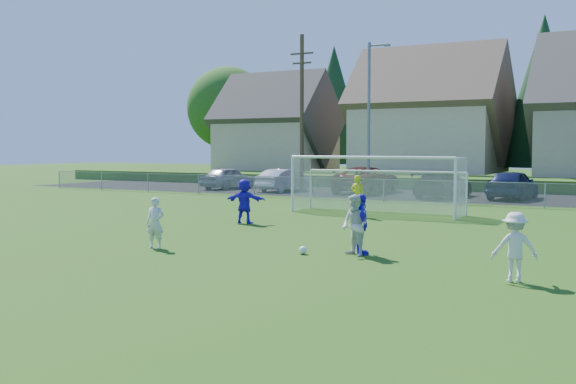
# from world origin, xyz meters

# --- Properties ---
(ground) EXTENTS (160.00, 160.00, 0.00)m
(ground) POSITION_xyz_m (0.00, 0.00, 0.00)
(ground) COLOR #193D0C
(ground) RESTS_ON ground
(asphalt_lot) EXTENTS (60.00, 60.00, 0.00)m
(asphalt_lot) POSITION_xyz_m (0.00, 27.50, 0.01)
(asphalt_lot) COLOR black
(asphalt_lot) RESTS_ON ground
(grass_embankment) EXTENTS (70.00, 6.00, 0.80)m
(grass_embankment) POSITION_xyz_m (0.00, 35.00, 0.40)
(grass_embankment) COLOR #1E420F
(grass_embankment) RESTS_ON ground
(soccer_ball) EXTENTS (0.22, 0.22, 0.22)m
(soccer_ball) POSITION_xyz_m (2.34, 4.59, 0.11)
(soccer_ball) COLOR white
(soccer_ball) RESTS_ON ground
(player_white_a) EXTENTS (0.60, 0.46, 1.46)m
(player_white_a) POSITION_xyz_m (-1.81, 3.49, 0.73)
(player_white_a) COLOR silver
(player_white_a) RESTS_ON ground
(player_white_b) EXTENTS (0.99, 0.93, 1.63)m
(player_white_b) POSITION_xyz_m (3.67, 5.01, 0.81)
(player_white_b) COLOR silver
(player_white_b) RESTS_ON ground
(player_white_c) EXTENTS (1.11, 0.87, 1.50)m
(player_white_c) POSITION_xyz_m (8.01, 3.50, 0.75)
(player_white_c) COLOR silver
(player_white_c) RESTS_ON ground
(player_blue_a) EXTENTS (0.85, 1.02, 1.63)m
(player_blue_a) POSITION_xyz_m (3.73, 5.29, 0.82)
(player_blue_a) COLOR #2A16D0
(player_blue_a) RESTS_ON ground
(player_blue_b) EXTENTS (1.62, 0.73, 1.68)m
(player_blue_b) POSITION_xyz_m (-3.00, 10.03, 0.84)
(player_blue_b) COLOR #2A16D0
(player_blue_b) RESTS_ON ground
(goalkeeper) EXTENTS (0.67, 0.48, 1.73)m
(goalkeeper) POSITION_xyz_m (-0.12, 14.11, 0.87)
(goalkeeper) COLOR #C8C917
(goalkeeper) RESTS_ON ground
(car_a) EXTENTS (2.22, 4.57, 1.50)m
(car_a) POSITION_xyz_m (-15.20, 27.00, 0.75)
(car_a) COLOR #95969C
(car_a) RESTS_ON ground
(car_b) EXTENTS (1.92, 4.47, 1.43)m
(car_b) POSITION_xyz_m (-10.68, 26.77, 0.72)
(car_b) COLOR silver
(car_b) RESTS_ON ground
(car_c) EXTENTS (2.85, 5.93, 1.63)m
(car_c) POSITION_xyz_m (-5.35, 27.78, 0.82)
(car_c) COLOR #4C0809
(car_c) RESTS_ON ground
(car_d) EXTENTS (2.49, 5.23, 1.47)m
(car_d) POSITION_xyz_m (-0.17, 26.57, 0.74)
(car_d) COLOR black
(car_d) RESTS_ON ground
(car_e) EXTENTS (2.30, 4.90, 1.62)m
(car_e) POSITION_xyz_m (3.62, 26.96, 0.81)
(car_e) COLOR #12193F
(car_e) RESTS_ON ground
(soccer_goal) EXTENTS (7.42, 1.90, 2.50)m
(soccer_goal) POSITION_xyz_m (0.00, 16.05, 1.63)
(soccer_goal) COLOR white
(soccer_goal) RESTS_ON ground
(chainlink_fence) EXTENTS (52.06, 0.06, 1.20)m
(chainlink_fence) POSITION_xyz_m (0.00, 22.00, 0.63)
(chainlink_fence) COLOR gray
(chainlink_fence) RESTS_ON ground
(streetlight) EXTENTS (1.38, 0.18, 9.00)m
(streetlight) POSITION_xyz_m (-4.45, 26.00, 4.84)
(streetlight) COLOR slate
(streetlight) RESTS_ON ground
(utility_pole) EXTENTS (1.60, 0.26, 10.00)m
(utility_pole) POSITION_xyz_m (-9.50, 27.00, 5.15)
(utility_pole) COLOR #473321
(utility_pole) RESTS_ON ground
(houses_row) EXTENTS (53.90, 11.45, 13.27)m
(houses_row) POSITION_xyz_m (1.97, 42.46, 7.33)
(houses_row) COLOR tan
(houses_row) RESTS_ON ground
(tree_row) EXTENTS (65.98, 12.36, 13.80)m
(tree_row) POSITION_xyz_m (1.04, 48.74, 6.91)
(tree_row) COLOR #382616
(tree_row) RESTS_ON ground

